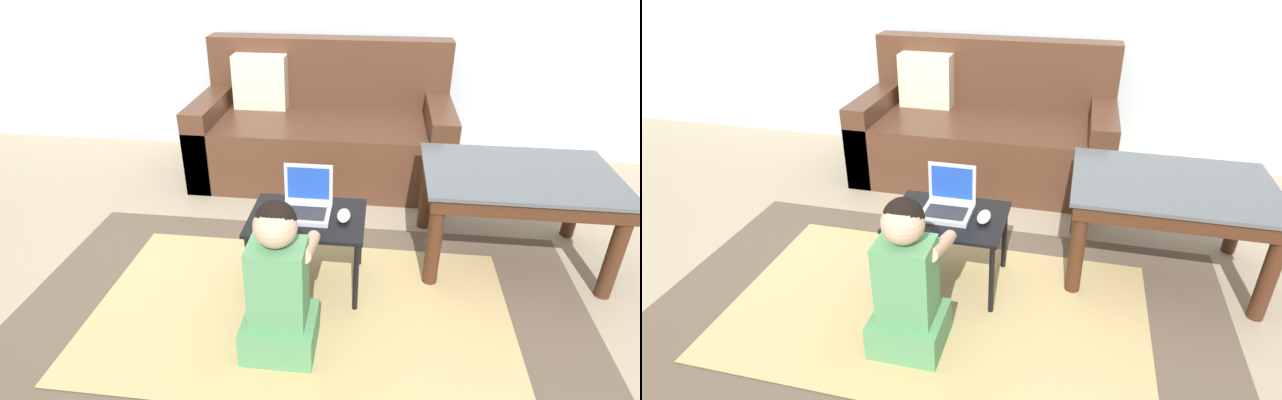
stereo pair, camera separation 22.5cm
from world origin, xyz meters
The scene contains 8 objects.
ground_plane centered at (0.00, 0.00, 0.00)m, with size 16.00×16.00×0.00m, color gray.
area_rug centered at (-0.10, -0.25, 0.00)m, with size 2.55×1.49×0.01m.
couch centered at (-0.19, 1.24, 0.29)m, with size 1.66×0.83×0.87m.
coffee_table centered at (0.87, 0.30, 0.41)m, with size 0.90×0.64×0.49m.
laptop_desk centered at (-0.10, -0.03, 0.32)m, with size 0.52×0.39×0.37m.
laptop centered at (-0.11, 0.00, 0.41)m, with size 0.22×0.20×0.21m.
computer_mouse centered at (0.06, -0.04, 0.39)m, with size 0.06×0.12×0.04m.
person_seated centered at (-0.15, -0.46, 0.31)m, with size 0.28×0.42×0.67m.
Camera 2 is at (0.41, -1.90, 1.50)m, focal length 28.00 mm.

